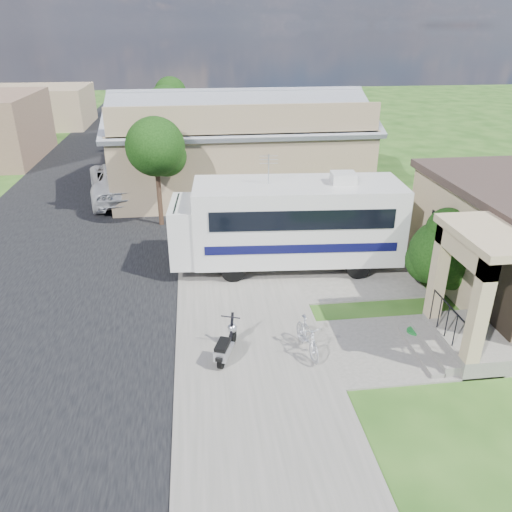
{
  "coord_description": "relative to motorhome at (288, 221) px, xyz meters",
  "views": [
    {
      "loc": [
        -2.23,
        -11.47,
        7.82
      ],
      "look_at": [
        -0.5,
        2.5,
        1.3
      ],
      "focal_mm": 35.0,
      "sensor_mm": 36.0,
      "label": 1
    }
  ],
  "objects": [
    {
      "name": "shrub",
      "position": [
        4.51,
        -2.41,
        -0.26
      ],
      "size": [
        2.32,
        2.22,
        2.85
      ],
      "color": "black",
      "rests_on": "ground"
    },
    {
      "name": "van",
      "position": [
        -7.25,
        15.95,
        -0.89
      ],
      "size": [
        2.86,
        5.88,
        1.65
      ],
      "primitive_type": "imported",
      "rotation": [
        0.0,
        0.0,
        0.1
      ],
      "color": "silver",
      "rests_on": "ground"
    },
    {
      "name": "garden_hose",
      "position": [
        2.67,
        -4.81,
        -1.62
      ],
      "size": [
        0.4,
        0.4,
        0.18
      ],
      "primitive_type": "cylinder",
      "color": "#136324",
      "rests_on": "ground"
    },
    {
      "name": "bicycle",
      "position": [
        -0.44,
        -5.22,
        -1.24
      ],
      "size": [
        0.67,
        1.62,
        0.95
      ],
      "primitive_type": "imported",
      "rotation": [
        0.0,
        0.0,
        0.15
      ],
      "color": "#B6B7BE",
      "rests_on": "ground"
    },
    {
      "name": "sidewalk_slab",
      "position": [
        -1.84,
        5.71,
        -1.69
      ],
      "size": [
        4.0,
        80.0,
        0.06
      ],
      "primitive_type": "cube",
      "color": "#5C5A53",
      "rests_on": "ground"
    },
    {
      "name": "walk_slab",
      "position": [
        2.16,
        -5.29,
        -1.69
      ],
      "size": [
        4.0,
        3.0,
        0.05
      ],
      "primitive_type": "cube",
      "color": "#5C5A53",
      "rests_on": "ground"
    },
    {
      "name": "street_tree_a",
      "position": [
        -4.54,
        4.76,
        1.53
      ],
      "size": [
        2.44,
        2.4,
        4.58
      ],
      "color": "black",
      "rests_on": "ground"
    },
    {
      "name": "street_slab",
      "position": [
        -8.34,
        5.71,
        -1.71
      ],
      "size": [
        9.0,
        80.0,
        0.02
      ],
      "primitive_type": "cube",
      "color": "black",
      "rests_on": "ground"
    },
    {
      "name": "street_tree_b",
      "position": [
        -4.54,
        14.76,
        1.68
      ],
      "size": [
        2.44,
        2.4,
        4.73
      ],
      "color": "black",
      "rests_on": "ground"
    },
    {
      "name": "scooter",
      "position": [
        -2.54,
        -5.22,
        -1.28
      ],
      "size": [
        0.76,
        1.42,
        0.97
      ],
      "rotation": [
        0.0,
        0.0,
        -0.35
      ],
      "color": "black",
      "rests_on": "ground"
    },
    {
      "name": "pickup_truck",
      "position": [
        -6.73,
        8.86,
        -0.82
      ],
      "size": [
        4.07,
        6.87,
        1.79
      ],
      "primitive_type": "imported",
      "rotation": [
        0.0,
        0.0,
        3.32
      ],
      "color": "silver",
      "rests_on": "ground"
    },
    {
      "name": "warehouse",
      "position": [
        -0.84,
        9.68,
        0.27
      ],
      "size": [
        12.5,
        8.4,
        5.04
      ],
      "color": "#897455",
      "rests_on": "ground"
    },
    {
      "name": "ground",
      "position": [
        -0.84,
        -4.29,
        -1.72
      ],
      "size": [
        120.0,
        120.0,
        0.0
      ],
      "primitive_type": "plane",
      "color": "#1A3E10"
    },
    {
      "name": "street_tree_c",
      "position": [
        -4.54,
        23.76,
        1.39
      ],
      "size": [
        2.44,
        2.4,
        4.42
      ],
      "color": "black",
      "rests_on": "ground"
    },
    {
      "name": "driveway_slab",
      "position": [
        0.66,
        0.21,
        -1.69
      ],
      "size": [
        7.0,
        6.0,
        0.05
      ],
      "primitive_type": "cube",
      "color": "#5C5A53",
      "rests_on": "ground"
    },
    {
      "name": "motorhome",
      "position": [
        0.0,
        0.0,
        0.0
      ],
      "size": [
        7.94,
        2.96,
        4.0
      ],
      "rotation": [
        0.0,
        0.0,
        -0.07
      ],
      "color": "#BCBCB8",
      "rests_on": "ground"
    },
    {
      "name": "distant_bldg_near",
      "position": [
        -15.84,
        29.71,
        -0.12
      ],
      "size": [
        8.0,
        7.0,
        3.2
      ],
      "primitive_type": "cube",
      "color": "#897455",
      "rests_on": "ground"
    }
  ]
}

